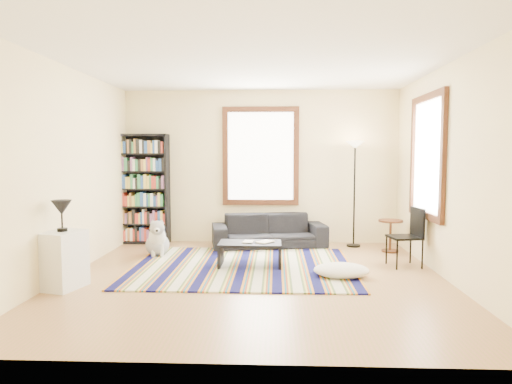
{
  "coord_description": "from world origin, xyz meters",
  "views": [
    {
      "loc": [
        0.28,
        -5.91,
        1.62
      ],
      "look_at": [
        0.0,
        0.5,
        1.1
      ],
      "focal_mm": 32.0,
      "sensor_mm": 36.0,
      "label": 1
    }
  ],
  "objects_px": {
    "coffee_table": "(250,254)",
    "side_table": "(390,236)",
    "folding_chair": "(404,237)",
    "white_cabinet": "(63,260)",
    "dog": "(157,237)",
    "bookshelf": "(144,189)",
    "sofa": "(269,231)",
    "floor_cushion": "(341,270)",
    "floor_lamp": "(354,194)"
  },
  "relations": [
    {
      "from": "coffee_table",
      "to": "side_table",
      "type": "xyz_separation_m",
      "value": [
        2.29,
        1.12,
        0.09
      ]
    },
    {
      "from": "folding_chair",
      "to": "white_cabinet",
      "type": "distance_m",
      "value": 4.63
    },
    {
      "from": "white_cabinet",
      "to": "dog",
      "type": "distance_m",
      "value": 1.96
    },
    {
      "from": "bookshelf",
      "to": "coffee_table",
      "type": "bearing_deg",
      "value": -40.09
    },
    {
      "from": "folding_chair",
      "to": "dog",
      "type": "height_order",
      "value": "folding_chair"
    },
    {
      "from": "sofa",
      "to": "white_cabinet",
      "type": "distance_m",
      "value": 3.59
    },
    {
      "from": "floor_cushion",
      "to": "dog",
      "type": "height_order",
      "value": "dog"
    },
    {
      "from": "sofa",
      "to": "side_table",
      "type": "distance_m",
      "value": 2.07
    },
    {
      "from": "coffee_table",
      "to": "white_cabinet",
      "type": "height_order",
      "value": "white_cabinet"
    },
    {
      "from": "white_cabinet",
      "to": "sofa",
      "type": "bearing_deg",
      "value": 61.68
    },
    {
      "from": "side_table",
      "to": "dog",
      "type": "xyz_separation_m",
      "value": [
        -3.83,
        -0.44,
        0.03
      ]
    },
    {
      "from": "folding_chair",
      "to": "white_cabinet",
      "type": "bearing_deg",
      "value": -174.26
    },
    {
      "from": "floor_lamp",
      "to": "side_table",
      "type": "xyz_separation_m",
      "value": [
        0.54,
        -0.43,
        -0.66
      ]
    },
    {
      "from": "sofa",
      "to": "floor_lamp",
      "type": "xyz_separation_m",
      "value": [
        1.5,
        0.1,
        0.64
      ]
    },
    {
      "from": "dog",
      "to": "folding_chair",
      "type": "bearing_deg",
      "value": -22.49
    },
    {
      "from": "floor_lamp",
      "to": "side_table",
      "type": "bearing_deg",
      "value": -38.76
    },
    {
      "from": "coffee_table",
      "to": "white_cabinet",
      "type": "bearing_deg",
      "value": -152.21
    },
    {
      "from": "bookshelf",
      "to": "floor_lamp",
      "type": "xyz_separation_m",
      "value": [
        3.79,
        -0.17,
        -0.07
      ]
    },
    {
      "from": "side_table",
      "to": "coffee_table",
      "type": "bearing_deg",
      "value": -153.97
    },
    {
      "from": "sofa",
      "to": "floor_lamp",
      "type": "relative_size",
      "value": 1.06
    },
    {
      "from": "dog",
      "to": "bookshelf",
      "type": "bearing_deg",
      "value": 101.76
    },
    {
      "from": "floor_cushion",
      "to": "floor_lamp",
      "type": "bearing_deg",
      "value": 76.18
    },
    {
      "from": "sofa",
      "to": "side_table",
      "type": "height_order",
      "value": "sofa"
    },
    {
      "from": "floor_lamp",
      "to": "bookshelf",
      "type": "bearing_deg",
      "value": 177.43
    },
    {
      "from": "floor_cushion",
      "to": "dog",
      "type": "relative_size",
      "value": 1.25
    },
    {
      "from": "floor_cushion",
      "to": "folding_chair",
      "type": "bearing_deg",
      "value": 32.52
    },
    {
      "from": "coffee_table",
      "to": "sofa",
      "type": "bearing_deg",
      "value": 80.24
    },
    {
      "from": "floor_lamp",
      "to": "dog",
      "type": "height_order",
      "value": "floor_lamp"
    },
    {
      "from": "bookshelf",
      "to": "dog",
      "type": "xyz_separation_m",
      "value": [
        0.5,
        -1.04,
        -0.7
      ]
    },
    {
      "from": "coffee_table",
      "to": "dog",
      "type": "height_order",
      "value": "dog"
    },
    {
      "from": "bookshelf",
      "to": "coffee_table",
      "type": "height_order",
      "value": "bookshelf"
    },
    {
      "from": "sofa",
      "to": "floor_cushion",
      "type": "relative_size",
      "value": 2.67
    },
    {
      "from": "folding_chair",
      "to": "dog",
      "type": "bearing_deg",
      "value": 161.23
    },
    {
      "from": "floor_lamp",
      "to": "white_cabinet",
      "type": "relative_size",
      "value": 2.66
    },
    {
      "from": "sofa",
      "to": "floor_lamp",
      "type": "bearing_deg",
      "value": -6.51
    },
    {
      "from": "dog",
      "to": "floor_lamp",
      "type": "bearing_deg",
      "value": 0.74
    },
    {
      "from": "sofa",
      "to": "bookshelf",
      "type": "xyz_separation_m",
      "value": [
        -2.29,
        0.27,
        0.71
      ]
    },
    {
      "from": "floor_lamp",
      "to": "dog",
      "type": "relative_size",
      "value": 3.15
    },
    {
      "from": "sofa",
      "to": "coffee_table",
      "type": "bearing_deg",
      "value": -110.07
    },
    {
      "from": "side_table",
      "to": "floor_lamp",
      "type": "bearing_deg",
      "value": 141.24
    },
    {
      "from": "bookshelf",
      "to": "folding_chair",
      "type": "relative_size",
      "value": 2.33
    },
    {
      "from": "coffee_table",
      "to": "floor_cushion",
      "type": "relative_size",
      "value": 1.22
    },
    {
      "from": "sofa",
      "to": "side_table",
      "type": "bearing_deg",
      "value": -19.53
    },
    {
      "from": "side_table",
      "to": "dog",
      "type": "height_order",
      "value": "dog"
    },
    {
      "from": "side_table",
      "to": "sofa",
      "type": "bearing_deg",
      "value": 170.78
    },
    {
      "from": "floor_cushion",
      "to": "coffee_table",
      "type": "bearing_deg",
      "value": 157.56
    },
    {
      "from": "folding_chair",
      "to": "side_table",
      "type": "bearing_deg",
      "value": 76.77
    },
    {
      "from": "bookshelf",
      "to": "side_table",
      "type": "relative_size",
      "value": 3.7
    },
    {
      "from": "floor_cushion",
      "to": "side_table",
      "type": "relative_size",
      "value": 1.37
    },
    {
      "from": "side_table",
      "to": "white_cabinet",
      "type": "distance_m",
      "value": 5.05
    }
  ]
}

